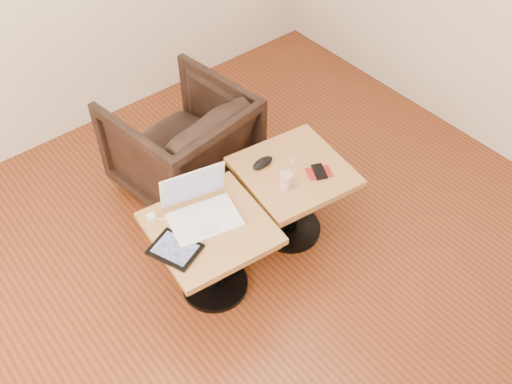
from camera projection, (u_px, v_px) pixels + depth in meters
room_shell at (271, 144)px, 2.27m from camera, size 4.52×4.52×2.71m
side_table_left at (211, 242)px, 3.12m from camera, size 0.67×0.67×0.55m
side_table_right at (293, 186)px, 3.42m from camera, size 0.68×0.68×0.55m
laptop at (201, 209)px, 3.04m from camera, size 0.42×0.38×0.26m
tablet at (175, 249)px, 2.90m from camera, size 0.27×0.30×0.02m
charging_adapter at (151, 217)px, 3.05m from camera, size 0.05×0.05×0.03m
glasses_case at (263, 163)px, 3.33m from camera, size 0.15×0.07×0.05m
striped_cup at (286, 180)px, 3.19m from camera, size 0.09×0.09×0.10m
earbuds_tangle at (293, 160)px, 3.37m from camera, size 0.06×0.04×0.01m
phone_on_sleeve at (319, 172)px, 3.30m from camera, size 0.17×0.15×0.02m
armchair at (182, 143)px, 3.76m from camera, size 0.89×0.91×0.74m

